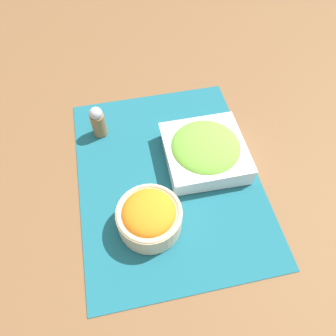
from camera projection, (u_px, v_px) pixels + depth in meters
name	position (u px, v px, depth m)	size (l,w,h in m)	color
ground_plane	(168.00, 176.00, 0.75)	(3.00, 3.00, 0.00)	brown
placemat	(168.00, 176.00, 0.75)	(0.53, 0.41, 0.00)	#195B6B
lettuce_bowl	(205.00, 150.00, 0.75)	(0.18, 0.18, 0.07)	white
carrot_bowl	(149.00, 216.00, 0.65)	(0.13, 0.13, 0.08)	beige
pepper_shaker	(98.00, 121.00, 0.79)	(0.03, 0.03, 0.08)	olive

